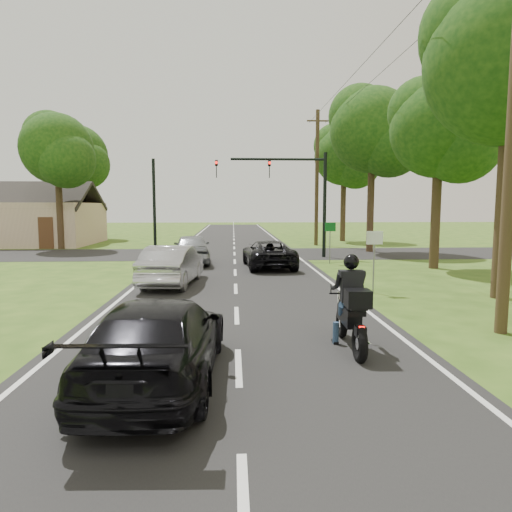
# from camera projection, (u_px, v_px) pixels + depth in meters

# --- Properties ---
(ground) EXTENTS (140.00, 140.00, 0.00)m
(ground) POSITION_uv_depth(u_px,v_px,m) (237.00, 316.00, 12.41)
(ground) COLOR #2F4F16
(ground) RESTS_ON ground
(road) EXTENTS (8.00, 100.00, 0.01)m
(road) POSITION_uv_depth(u_px,v_px,m) (235.00, 267.00, 22.34)
(road) COLOR black
(road) RESTS_ON ground
(cross_road) EXTENTS (60.00, 7.00, 0.01)m
(cross_road) POSITION_uv_depth(u_px,v_px,m) (234.00, 254.00, 28.29)
(cross_road) COLOR black
(cross_road) RESTS_ON ground
(motorcycle_rider) EXTENTS (0.66, 2.35, 2.02)m
(motorcycle_rider) POSITION_uv_depth(u_px,v_px,m) (351.00, 312.00, 9.39)
(motorcycle_rider) COLOR black
(motorcycle_rider) RESTS_ON ground
(dark_suv) EXTENTS (2.52, 4.89, 1.32)m
(dark_suv) POSITION_uv_depth(u_px,v_px,m) (268.00, 254.00, 21.99)
(dark_suv) COLOR black
(dark_suv) RESTS_ON road
(silver_sedan) EXTENTS (2.04, 4.69, 1.50)m
(silver_sedan) POSITION_uv_depth(u_px,v_px,m) (172.00, 265.00, 17.13)
(silver_sedan) COLOR #B1B0B5
(silver_sedan) RESTS_ON road
(silver_suv) EXTENTS (2.25, 4.68, 1.54)m
(silver_suv) POSITION_uv_depth(u_px,v_px,m) (192.00, 249.00, 23.46)
(silver_suv) COLOR gray
(silver_suv) RESTS_ON road
(dark_car_behind) EXTENTS (2.17, 4.97, 1.42)m
(dark_car_behind) POSITION_uv_depth(u_px,v_px,m) (159.00, 340.00, 7.69)
(dark_car_behind) COLOR black
(dark_car_behind) RESTS_ON road
(traffic_signal) EXTENTS (6.38, 0.44, 6.00)m
(traffic_signal) POSITION_uv_depth(u_px,v_px,m) (293.00, 185.00, 26.02)
(traffic_signal) COLOR black
(traffic_signal) RESTS_ON ground
(signal_pole_far) EXTENTS (0.20, 0.20, 6.00)m
(signal_pole_far) POSITION_uv_depth(u_px,v_px,m) (154.00, 205.00, 29.69)
(signal_pole_far) COLOR black
(signal_pole_far) RESTS_ON ground
(utility_pole_far) EXTENTS (1.60, 0.28, 10.00)m
(utility_pole_far) POSITION_uv_depth(u_px,v_px,m) (317.00, 177.00, 34.00)
(utility_pole_far) COLOR #4A3721
(utility_pole_far) RESTS_ON ground
(sign_white) EXTENTS (0.55, 0.07, 2.12)m
(sign_white) POSITION_uv_depth(u_px,v_px,m) (374.00, 247.00, 15.43)
(sign_white) COLOR slate
(sign_white) RESTS_ON ground
(sign_green) EXTENTS (0.55, 0.07, 2.12)m
(sign_green) POSITION_uv_depth(u_px,v_px,m) (330.00, 233.00, 23.38)
(sign_green) COLOR slate
(sign_green) RESTS_ON ground
(tree_row_c) EXTENTS (4.80, 4.65, 8.76)m
(tree_row_c) POSITION_uv_depth(u_px,v_px,m) (446.00, 135.00, 20.95)
(tree_row_c) COLOR #332316
(tree_row_c) RESTS_ON ground
(tree_row_d) EXTENTS (5.76, 5.58, 10.45)m
(tree_row_d) POSITION_uv_depth(u_px,v_px,m) (378.00, 135.00, 28.69)
(tree_row_d) COLOR #332316
(tree_row_d) RESTS_ON ground
(tree_row_e) EXTENTS (5.28, 5.12, 9.61)m
(tree_row_e) POSITION_uv_depth(u_px,v_px,m) (348.00, 159.00, 37.73)
(tree_row_e) COLOR #332316
(tree_row_e) RESTS_ON ground
(tree_left_near) EXTENTS (5.12, 4.96, 9.22)m
(tree_left_near) POSITION_uv_depth(u_px,v_px,m) (60.00, 153.00, 30.74)
(tree_left_near) COLOR #332316
(tree_left_near) RESTS_ON ground
(tree_left_far) EXTENTS (5.76, 5.58, 10.14)m
(tree_left_far) POSITION_uv_depth(u_px,v_px,m) (79.00, 159.00, 40.48)
(tree_left_far) COLOR #332316
(tree_left_far) RESTS_ON ground
(house) EXTENTS (10.20, 8.00, 4.84)m
(house) POSITION_uv_depth(u_px,v_px,m) (27.00, 221.00, 35.23)
(house) COLOR tan
(house) RESTS_ON ground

